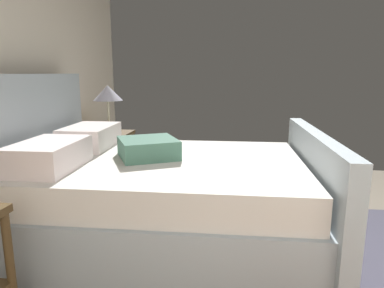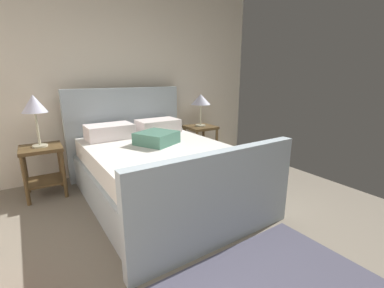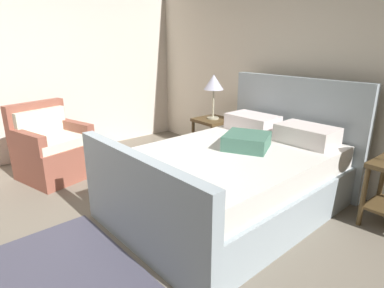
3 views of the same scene
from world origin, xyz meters
name	(u,v)px [view 1 (image 1 of 3)]	position (x,y,z in m)	size (l,w,h in m)	color
bed	(160,193)	(0.31, 1.64, 0.36)	(1.70, 2.25, 1.23)	#A1AFB8
nightstand_right	(111,150)	(1.44, 2.47, 0.40)	(0.44, 0.44, 0.60)	brown
table_lamp_right	(108,94)	(1.44, 2.47, 1.01)	(0.31, 0.31, 0.51)	#B7B293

